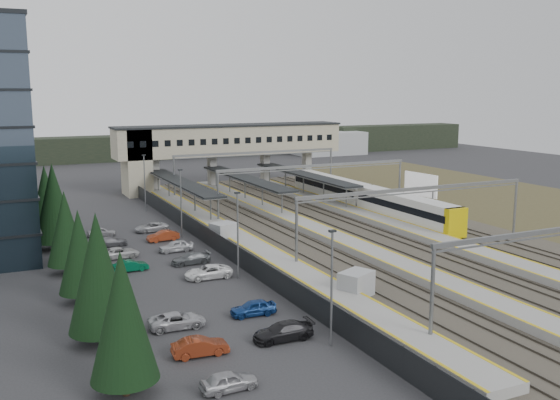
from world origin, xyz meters
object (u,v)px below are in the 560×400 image
train (366,198)px  billboard (421,186)px  relay_cabin_near (356,285)px  footbridge (215,144)px  relay_cabin_far (224,233)px

train → billboard: bearing=-25.7°
relay_cabin_near → footbridge: (8.92, 59.41, 6.78)m
train → billboard: billboard is taller
relay_cabin_near → billboard: 39.64m
relay_cabin_far → train: 26.16m
relay_cabin_far → billboard: 32.15m
relay_cabin_near → train: 37.67m
relay_cabin_near → relay_cabin_far: size_ratio=1.07×
footbridge → relay_cabin_near: bearing=-98.5°
billboard → relay_cabin_far: bearing=-170.2°
relay_cabin_near → relay_cabin_far: (-3.41, 22.34, 0.04)m
footbridge → billboard: (19.25, -31.64, -4.16)m
relay_cabin_near → footbridge: footbridge is taller
billboard → footbridge: bearing=121.3°
relay_cabin_far → relay_cabin_near: bearing=-81.3°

